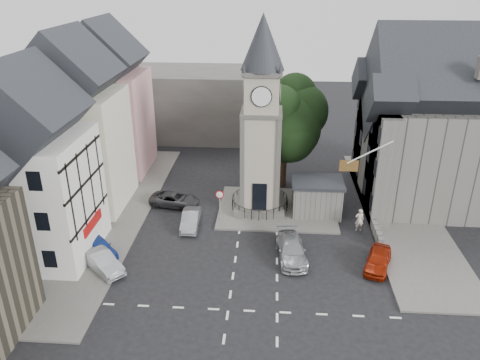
# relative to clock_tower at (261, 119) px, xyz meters

# --- Properties ---
(ground) EXTENTS (120.00, 120.00, 0.00)m
(ground) POSITION_rel_clock_tower_xyz_m (0.00, -7.99, -8.12)
(ground) COLOR black
(ground) RESTS_ON ground
(pavement_west) EXTENTS (6.00, 30.00, 0.14)m
(pavement_west) POSITION_rel_clock_tower_xyz_m (-12.50, -1.99, -8.05)
(pavement_west) COLOR #595651
(pavement_west) RESTS_ON ground
(pavement_east) EXTENTS (6.00, 26.00, 0.14)m
(pavement_east) POSITION_rel_clock_tower_xyz_m (12.00, 0.01, -8.05)
(pavement_east) COLOR #595651
(pavement_east) RESTS_ON ground
(central_island) EXTENTS (10.00, 8.00, 0.16)m
(central_island) POSITION_rel_clock_tower_xyz_m (1.50, 0.01, -8.04)
(central_island) COLOR #595651
(central_island) RESTS_ON ground
(road_markings) EXTENTS (20.00, 8.00, 0.01)m
(road_markings) POSITION_rel_clock_tower_xyz_m (0.00, -13.49, -8.12)
(road_markings) COLOR silver
(road_markings) RESTS_ON ground
(clock_tower) EXTENTS (4.86, 4.86, 16.25)m
(clock_tower) POSITION_rel_clock_tower_xyz_m (0.00, 0.00, 0.00)
(clock_tower) COLOR #4C4944
(clock_tower) RESTS_ON ground
(stone_shelter) EXTENTS (4.30, 3.30, 3.08)m
(stone_shelter) POSITION_rel_clock_tower_xyz_m (4.80, -0.49, -6.57)
(stone_shelter) COLOR #62615A
(stone_shelter) RESTS_ON ground
(town_tree) EXTENTS (7.20, 7.20, 10.80)m
(town_tree) POSITION_rel_clock_tower_xyz_m (2.00, 5.01, -1.15)
(town_tree) COLOR black
(town_tree) RESTS_ON ground
(warning_sign_post) EXTENTS (0.70, 0.19, 2.85)m
(warning_sign_post) POSITION_rel_clock_tower_xyz_m (-3.20, -2.56, -6.09)
(warning_sign_post) COLOR black
(warning_sign_post) RESTS_ON ground
(terrace_pink) EXTENTS (8.10, 7.60, 12.80)m
(terrace_pink) POSITION_rel_clock_tower_xyz_m (-15.50, 8.01, -1.54)
(terrace_pink) COLOR #CF8E93
(terrace_pink) RESTS_ON ground
(terrace_cream) EXTENTS (8.10, 7.60, 12.80)m
(terrace_cream) POSITION_rel_clock_tower_xyz_m (-15.50, 0.01, -1.54)
(terrace_cream) COLOR beige
(terrace_cream) RESTS_ON ground
(terrace_tudor) EXTENTS (8.10, 7.60, 12.00)m
(terrace_tudor) POSITION_rel_clock_tower_xyz_m (-15.50, -7.99, -1.93)
(terrace_tudor) COLOR silver
(terrace_tudor) RESTS_ON ground
(backdrop_west) EXTENTS (20.00, 10.00, 8.00)m
(backdrop_west) POSITION_rel_clock_tower_xyz_m (-12.00, 20.01, -4.12)
(backdrop_west) COLOR #4C4944
(backdrop_west) RESTS_ON ground
(east_building) EXTENTS (14.40, 11.40, 12.60)m
(east_building) POSITION_rel_clock_tower_xyz_m (15.59, 3.01, -1.86)
(east_building) COLOR #62615A
(east_building) RESTS_ON ground
(east_boundary_wall) EXTENTS (0.40, 16.00, 0.90)m
(east_boundary_wall) POSITION_rel_clock_tower_xyz_m (9.20, 2.01, -7.67)
(east_boundary_wall) COLOR #62615A
(east_boundary_wall) RESTS_ON ground
(flagpole) EXTENTS (3.68, 0.10, 2.74)m
(flagpole) POSITION_rel_clock_tower_xyz_m (8.00, -3.99, -1.12)
(flagpole) COLOR white
(flagpole) RESTS_ON ground
(car_west_blue) EXTENTS (3.75, 3.69, 1.28)m
(car_west_blue) POSITION_rel_clock_tower_xyz_m (-11.50, -8.01, -7.48)
(car_west_blue) COLOR navy
(car_west_blue) RESTS_ON ground
(car_west_silver) EXTENTS (3.93, 3.71, 1.32)m
(car_west_silver) POSITION_rel_clock_tower_xyz_m (-10.59, -9.91, -7.46)
(car_west_silver) COLOR #9EA2A6
(car_west_silver) RESTS_ON ground
(car_west_grey) EXTENTS (4.64, 2.67, 1.22)m
(car_west_grey) POSITION_rel_clock_tower_xyz_m (-7.50, 0.01, -7.51)
(car_west_grey) COLOR #313133
(car_west_grey) RESTS_ON ground
(car_island_silver) EXTENTS (1.49, 3.84, 1.25)m
(car_island_silver) POSITION_rel_clock_tower_xyz_m (-5.50, -3.49, -7.50)
(car_island_silver) COLOR gray
(car_island_silver) RESTS_ON ground
(car_island_east) EXTENTS (2.47, 4.93, 1.37)m
(car_island_east) POSITION_rel_clock_tower_xyz_m (2.50, -7.49, -7.43)
(car_island_east) COLOR #979A9F
(car_island_east) RESTS_ON ground
(car_east_red) EXTENTS (2.72, 4.11, 1.30)m
(car_east_red) POSITION_rel_clock_tower_xyz_m (8.50, -8.30, -7.47)
(car_east_red) COLOR #931D08
(car_east_red) RESTS_ON ground
(pedestrian) EXTENTS (0.73, 0.51, 1.91)m
(pedestrian) POSITION_rel_clock_tower_xyz_m (8.00, -3.16, -7.17)
(pedestrian) COLOR beige
(pedestrian) RESTS_ON ground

